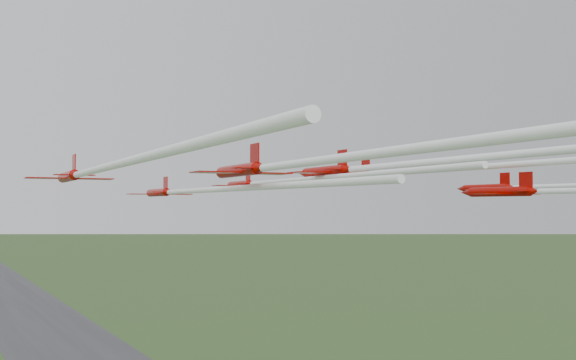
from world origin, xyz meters
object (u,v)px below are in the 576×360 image
jet_row2_right (392,173)px  jet_row3_left (94,170)px  jet_lead (280,181)px  jet_row3_right (541,186)px  jet_row2_left (195,191)px  jet_row4_left (312,162)px  jet_row3_mid (374,167)px

jet_row2_right → jet_row3_left: jet_row2_right is taller
jet_lead → jet_row3_right: (27.58, -18.77, -0.74)m
jet_row2_left → jet_row4_left: jet_row4_left is taller
jet_row3_left → jet_row4_left: 18.12m
jet_row3_left → jet_row4_left: jet_row4_left is taller
jet_row2_right → jet_row4_left: size_ratio=0.90×
jet_lead → jet_row3_mid: (-1.04, -21.11, 0.79)m
jet_row2_left → jet_row3_right: 44.39m
jet_lead → jet_row2_right: bearing=-26.6°
jet_row3_left → jet_row3_right: jet_row3_left is taller
jet_row3_mid → jet_row4_left: bearing=-134.0°
jet_row2_right → jet_row3_left: size_ratio=0.90×
jet_lead → jet_row3_right: bearing=-28.0°
jet_row2_left → jet_row3_right: jet_row3_right is taller
jet_row3_left → jet_row3_mid: bearing=7.0°
jet_lead → jet_row4_left: size_ratio=1.13×
jet_row3_right → jet_row4_left: size_ratio=0.85×
jet_row2_left → jet_row3_right: bearing=-8.3°
jet_row4_left → jet_row2_left: bearing=87.7°
jet_row2_right → jet_row3_left: (-41.74, -14.93, -1.45)m
jet_row2_right → jet_lead: bearing=149.7°
jet_row2_left → jet_row4_left: size_ratio=1.04×
jet_lead → jet_row2_right: (12.24, -7.90, 1.07)m
jet_row3_right → jet_row4_left: (-46.82, -18.98, 0.50)m
jet_row3_mid → jet_row3_right: jet_row3_mid is taller
jet_row2_left → jet_row3_right: size_ratio=1.22×
jet_row3_right → jet_row4_left: bearing=-155.2°
jet_row3_left → jet_row3_mid: size_ratio=1.11×
jet_row3_mid → jet_row4_left: size_ratio=0.90×
jet_row2_left → jet_row2_right: bearing=7.2°
jet_row2_right → jet_row3_right: jet_row2_right is taller
jet_row4_left → jet_row3_right: bearing=26.6°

